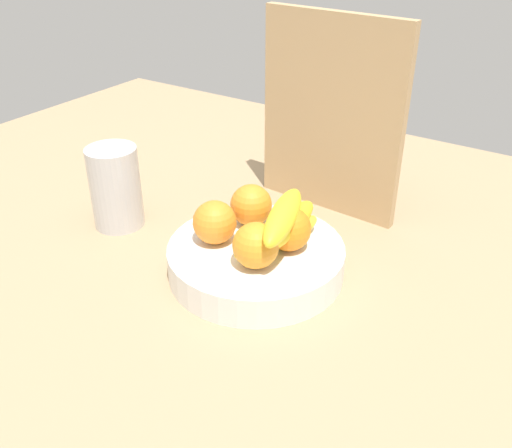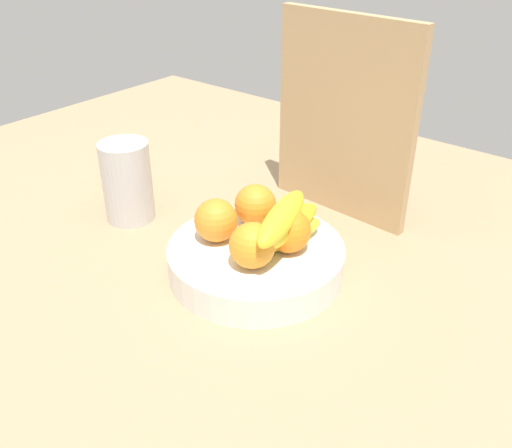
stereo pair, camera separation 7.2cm
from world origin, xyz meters
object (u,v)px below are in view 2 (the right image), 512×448
object	(u,v)px
orange_front_left	(216,220)
orange_center	(289,231)
thermos_tumbler	(127,182)
fruit_bowl	(256,259)
orange_front_right	(252,245)
banana_bunch	(280,228)
cutting_board	(344,119)
orange_back_left	(255,205)

from	to	relation	value
orange_front_left	orange_center	bearing A→B (deg)	23.47
orange_front_left	thermos_tumbler	distance (cm)	23.33
thermos_tumbler	fruit_bowl	bearing A→B (deg)	1.45
orange_front_right	banana_bunch	xyz separation A→B (cm)	(0.99, 5.44, 0.76)
orange_front_left	orange_front_right	xyz separation A→B (cm)	(9.04, -2.10, 0.00)
orange_center	thermos_tumbler	world-z (taller)	thermos_tumbler
orange_front_left	thermos_tumbler	bearing A→B (deg)	176.18
orange_front_right	orange_center	size ratio (longest dim) A/B	1.00
fruit_bowl	orange_center	size ratio (longest dim) A/B	4.03
cutting_board	thermos_tumbler	bearing A→B (deg)	-132.24
orange_back_left	banana_bunch	bearing A→B (deg)	-27.83
orange_front_left	fruit_bowl	bearing A→B (deg)	20.41
fruit_bowl	banana_bunch	world-z (taller)	banana_bunch
orange_front_right	orange_back_left	distance (cm)	12.41
fruit_bowl	banana_bunch	xyz separation A→B (cm)	(3.86, 1.05, 6.68)
banana_bunch	cutting_board	size ratio (longest dim) A/B	0.50
banana_bunch	thermos_tumbler	size ratio (longest dim) A/B	1.21
orange_front_left	orange_back_left	world-z (taller)	same
orange_front_right	orange_front_left	bearing A→B (deg)	166.94
cutting_board	thermos_tumbler	distance (cm)	40.43
banana_bunch	orange_front_left	bearing A→B (deg)	-161.57
fruit_bowl	orange_center	world-z (taller)	orange_center
banana_bunch	thermos_tumbler	distance (cm)	33.39
orange_center	banana_bunch	size ratio (longest dim) A/B	0.38
banana_bunch	cutting_board	distance (cm)	27.30
fruit_bowl	thermos_tumbler	distance (cm)	29.86
orange_back_left	cutting_board	size ratio (longest dim) A/B	0.19
thermos_tumbler	orange_front_right	bearing A→B (deg)	-6.45
cutting_board	thermos_tumbler	size ratio (longest dim) A/B	2.43
banana_bunch	cutting_board	world-z (taller)	cutting_board
orange_front_left	orange_back_left	distance (cm)	7.97
orange_front_right	fruit_bowl	bearing A→B (deg)	123.10
fruit_bowl	banana_bunch	size ratio (longest dim) A/B	1.54
orange_front_left	cutting_board	xyz separation A→B (cm)	(4.82, 28.65, 9.60)
fruit_bowl	orange_back_left	bearing A→B (deg)	129.86
fruit_bowl	banana_bunch	bearing A→B (deg)	15.16
orange_back_left	cutting_board	world-z (taller)	cutting_board
orange_front_left	cutting_board	distance (cm)	30.59
orange_front_right	orange_center	distance (cm)	6.91
orange_front_left	banana_bunch	world-z (taller)	banana_bunch
orange_center	thermos_tumbler	size ratio (longest dim) A/B	0.46
fruit_bowl	orange_back_left	distance (cm)	9.31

